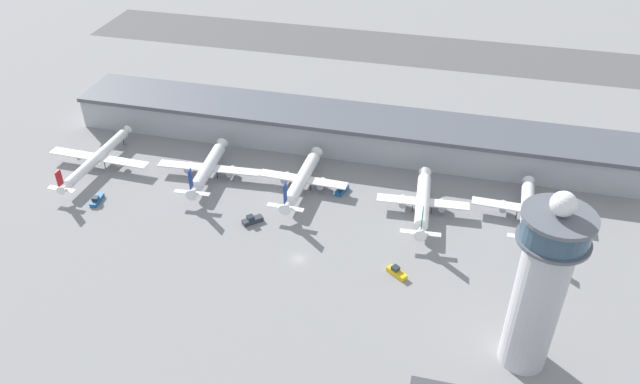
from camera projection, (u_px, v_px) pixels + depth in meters
name	position (u px, v px, depth m)	size (l,w,h in m)	color
ground_plane	(298.00, 259.00, 192.25)	(1000.00, 1000.00, 0.00)	gray
terminal_building	(346.00, 130.00, 243.80)	(217.43, 25.00, 13.83)	#A3A8B2
runway_strip	(387.00, 48.00, 331.08)	(326.14, 44.00, 0.01)	#515154
control_tower	(541.00, 285.00, 145.82)	(16.51, 16.51, 52.12)	#BCBCC1
airplane_gate_alpha	(97.00, 158.00, 232.05)	(40.09, 45.26, 12.03)	white
airplane_gate_bravo	(208.00, 168.00, 226.95)	(38.63, 35.83, 13.87)	silver
airplane_gate_charlie	(302.00, 179.00, 220.66)	(32.38, 38.55, 13.99)	white
airplane_gate_delta	(423.00, 202.00, 209.10)	(31.23, 37.27, 14.29)	white
airplane_gate_echo	(527.00, 209.00, 205.73)	(36.28, 34.89, 13.70)	silver
service_truck_catering	(97.00, 200.00, 216.29)	(3.09, 7.44, 2.53)	black
service_truck_fuel	(252.00, 220.00, 206.66)	(6.69, 6.64, 2.94)	black
service_truck_baggage	(342.00, 190.00, 221.15)	(4.16, 6.90, 2.79)	black
service_truck_water	(397.00, 272.00, 185.86)	(6.85, 5.78, 2.82)	black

